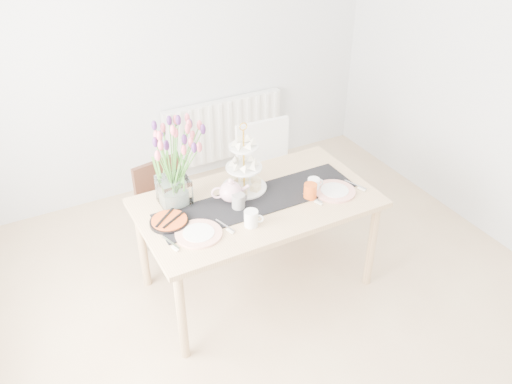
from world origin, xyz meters
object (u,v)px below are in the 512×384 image
radiator (224,129)px  teapot (231,191)px  mug_grey (238,201)px  mug_white (251,218)px  cream_jug (314,184)px  chair_white (268,170)px  plate_right (334,191)px  chair_brown (166,204)px  dining_table (257,210)px  tulip_vase (170,152)px  mug_orange (310,191)px  cake_stand (244,173)px  tart_tin (169,221)px  plate_left (199,234)px

radiator → teapot: bearing=-113.2°
mug_grey → mug_white: size_ratio=0.97×
mug_grey → cream_jug: bearing=-21.5°
chair_white → plate_right: chair_white is taller
radiator → chair_brown: 1.32m
mug_white → chair_brown: bearing=138.9°
dining_table → tulip_vase: size_ratio=2.25×
tulip_vase → mug_orange: (0.83, -0.37, -0.34)m
dining_table → chair_white: 0.77m
mug_orange → mug_white: bearing=153.4°
mug_grey → plate_right: 0.69m
radiator → cake_stand: cake_stand is taller
tart_tin → mug_white: (0.45, -0.26, 0.04)m
teapot → mug_orange: (0.49, -0.21, -0.02)m
plate_left → mug_white: bearing=-11.3°
mug_orange → plate_left: 0.83m
tulip_vase → mug_white: bearing=-54.0°
plate_left → chair_white: bearing=40.0°
chair_brown → cake_stand: bearing=-61.7°
dining_table → mug_white: 0.31m
chair_brown → chair_white: 0.88m
dining_table → cream_jug: 0.43m
tulip_vase → cream_jug: (0.91, -0.30, -0.35)m
mug_orange → plate_right: (0.19, -0.02, -0.05)m
radiator → plate_right: bearing=-89.3°
tulip_vase → plate_right: tulip_vase is taller
dining_table → plate_left: plate_left is taller
mug_white → plate_right: bearing=38.1°
radiator → cake_stand: 1.60m
chair_white → teapot: chair_white is taller
cake_stand → plate_right: cake_stand is taller
dining_table → cream_jug: bearing=-8.7°
teapot → mug_white: (-0.01, -0.30, -0.02)m
chair_brown → teapot: teapot is taller
tulip_vase → mug_orange: 0.97m
teapot → mug_white: bearing=-73.9°
radiator → chair_white: bearing=-93.6°
chair_brown → mug_white: mug_white is taller
teapot → cake_stand: bearing=49.8°
mug_white → mug_orange: bearing=42.7°
chair_white → mug_grey: chair_white is taller
cake_stand → tart_tin: size_ratio=1.81×
chair_white → plate_right: (0.08, -0.78, 0.22)m
chair_white → tart_tin: chair_white is taller
tulip_vase → cake_stand: tulip_vase is taller
cream_jug → tart_tin: (-1.03, 0.10, -0.03)m
tulip_vase → chair_brown: bearing=81.3°
dining_table → cream_jug: (0.41, -0.06, 0.12)m
cream_jug → mug_white: (-0.58, -0.17, 0.01)m
plate_right → cream_jug: bearing=138.5°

